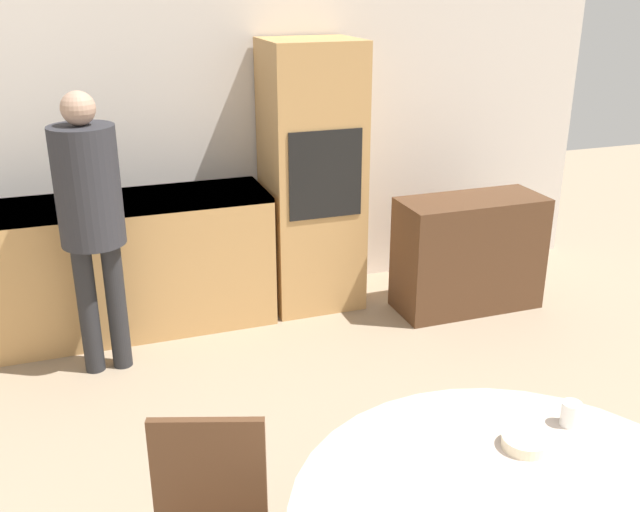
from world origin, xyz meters
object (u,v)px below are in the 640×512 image
object	(u,v)px
sideboard	(469,254)
cup	(571,414)
bowl_near	(525,442)
person_standing	(90,206)
oven_unit	(312,178)

from	to	relation	value
sideboard	cup	world-z (taller)	sideboard
sideboard	bowl_near	bearing A→B (deg)	-116.74
person_standing	cup	size ratio (longest dim) A/B	18.22
oven_unit	person_standing	bearing A→B (deg)	-160.70
oven_unit	bowl_near	world-z (taller)	oven_unit
person_standing	bowl_near	size ratio (longest dim) A/B	10.25
person_standing	cup	world-z (taller)	person_standing
oven_unit	bowl_near	xyz separation A→B (m)	(-0.19, -2.90, -0.21)
oven_unit	cup	xyz separation A→B (m)	(0.05, -2.84, -0.18)
oven_unit	person_standing	distance (m)	1.62
person_standing	oven_unit	bearing A→B (deg)	19.30
oven_unit	sideboard	bearing A→B (deg)	-24.72
cup	bowl_near	xyz separation A→B (m)	(-0.24, -0.06, -0.03)
oven_unit	sideboard	xyz separation A→B (m)	(1.04, -0.48, -0.54)
person_standing	bowl_near	xyz separation A→B (m)	(1.33, -2.37, -0.31)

